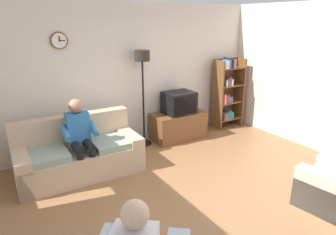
{
  "coord_description": "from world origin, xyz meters",
  "views": [
    {
      "loc": [
        -2.42,
        -2.67,
        2.37
      ],
      "look_at": [
        -0.02,
        1.17,
        0.91
      ],
      "focal_mm": 32.46,
      "sensor_mm": 36.0,
      "label": 1
    }
  ],
  "objects": [
    {
      "name": "bookshelf",
      "position": [
        2.25,
        2.32,
        0.8
      ],
      "size": [
        0.68,
        0.36,
        1.58
      ],
      "color": "brown",
      "rests_on": "ground_plane"
    },
    {
      "name": "tv_stand",
      "position": [
        0.9,
        2.25,
        0.28
      ],
      "size": [
        1.1,
        0.56,
        0.56
      ],
      "color": "brown",
      "rests_on": "ground_plane"
    },
    {
      "name": "ground_plane",
      "position": [
        0.0,
        0.0,
        0.0
      ],
      "size": [
        12.0,
        12.0,
        0.0
      ],
      "primitive_type": "plane",
      "color": "#8C603D"
    },
    {
      "name": "couch",
      "position": [
        -1.28,
        1.84,
        0.31
      ],
      "size": [
        1.92,
        0.92,
        0.9
      ],
      "color": "tan",
      "rests_on": "ground_plane"
    },
    {
      "name": "tv",
      "position": [
        0.9,
        2.23,
        0.78
      ],
      "size": [
        0.6,
        0.49,
        0.44
      ],
      "color": "black",
      "rests_on": "tv_stand"
    },
    {
      "name": "person_on_couch",
      "position": [
        -1.26,
        1.73,
        0.7
      ],
      "size": [
        0.52,
        0.54,
        1.24
      ],
      "color": "#3372B2",
      "rests_on": "ground_plane"
    },
    {
      "name": "back_wall_assembly",
      "position": [
        -0.0,
        2.66,
        1.35
      ],
      "size": [
        6.2,
        0.17,
        2.7
      ],
      "color": "silver",
      "rests_on": "ground_plane"
    },
    {
      "name": "floor_lamp",
      "position": [
        0.16,
        2.35,
        1.45
      ],
      "size": [
        0.28,
        0.28,
        1.85
      ],
      "color": "black",
      "rests_on": "ground_plane"
    }
  ]
}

